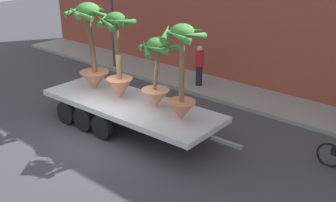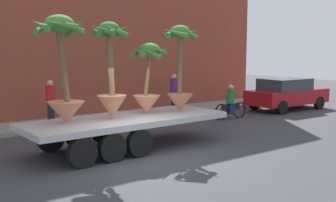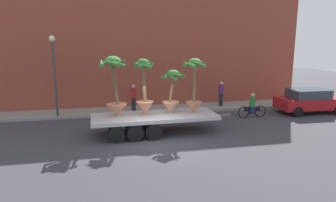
# 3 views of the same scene
# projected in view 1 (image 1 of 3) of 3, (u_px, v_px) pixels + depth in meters

# --- Properties ---
(ground_plane) EXTENTS (60.00, 60.00, 0.00)m
(ground_plane) POSITION_uv_depth(u_px,v_px,m) (102.00, 140.00, 12.90)
(ground_plane) COLOR #38383D
(sidewalk) EXTENTS (24.00, 2.20, 0.15)m
(sidewalk) POSITION_uv_depth(u_px,v_px,m) (211.00, 87.00, 17.17)
(sidewalk) COLOR gray
(sidewalk) RESTS_ON ground
(flatbed_trailer) EXTENTS (7.42, 2.41, 0.98)m
(flatbed_trailer) POSITION_uv_depth(u_px,v_px,m) (124.00, 106.00, 13.47)
(flatbed_trailer) COLOR #B7BABF
(flatbed_trailer) RESTS_ON ground
(potted_palm_rear) EXTENTS (1.21, 1.17, 2.87)m
(potted_palm_rear) POSITION_uv_depth(u_px,v_px,m) (118.00, 62.00, 13.08)
(potted_palm_rear) COLOR #C17251
(potted_palm_rear) RESTS_ON flatbed_trailer
(potted_palm_middle) EXTENTS (1.25, 1.29, 2.86)m
(potted_palm_middle) POSITION_uv_depth(u_px,v_px,m) (182.00, 77.00, 11.50)
(potted_palm_middle) COLOR #C17251
(potted_palm_middle) RESTS_ON flatbed_trailer
(potted_palm_front) EXTENTS (1.42, 1.44, 3.01)m
(potted_palm_front) POSITION_uv_depth(u_px,v_px,m) (92.00, 50.00, 13.98)
(potted_palm_front) COLOR #C17251
(potted_palm_front) RESTS_ON flatbed_trailer
(potted_palm_extra) EXTENTS (1.20, 1.26, 2.28)m
(potted_palm_extra) POSITION_uv_depth(u_px,v_px,m) (157.00, 74.00, 12.43)
(potted_palm_extra) COLOR tan
(potted_palm_extra) RESTS_ON flatbed_trailer
(pedestrian_near_gate) EXTENTS (0.36, 0.36, 1.71)m
(pedestrian_near_gate) POSITION_uv_depth(u_px,v_px,m) (199.00, 65.00, 16.86)
(pedestrian_near_gate) COLOR black
(pedestrian_near_gate) RESTS_ON sidewalk
(street_lamp) EXTENTS (0.36, 0.36, 4.83)m
(street_lamp) POSITION_uv_depth(u_px,v_px,m) (111.00, 2.00, 18.51)
(street_lamp) COLOR #383D42
(street_lamp) RESTS_ON sidewalk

